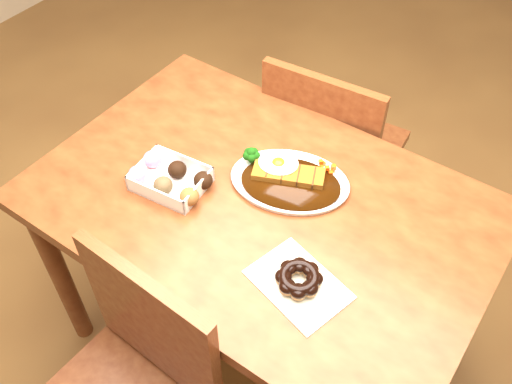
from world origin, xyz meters
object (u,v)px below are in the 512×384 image
Objects in this scene: donut_box at (170,178)px; pon_de_ring at (299,279)px; table at (261,224)px; chair_far at (330,150)px; katsu_curry_plate at (288,178)px.

donut_box is 0.87× the size of pon_de_ring.
chair_far is (-0.07, 0.54, -0.17)m from table.
katsu_curry_plate is at bearing 37.15° from donut_box.
katsu_curry_plate is at bearing 96.87° from chair_far.
table is at bearing -101.96° from katsu_curry_plate.
table is 3.21× the size of katsu_curry_plate.
chair_far reaches higher than table.
pon_de_ring reaches higher than table.
katsu_curry_plate is 1.67× the size of donut_box.
katsu_curry_plate is (0.02, 0.10, 0.11)m from table.
donut_box is at bearing -142.85° from katsu_curry_plate.
chair_far is at bearing 75.88° from donut_box.
chair_far is 0.81m from pon_de_ring.
table is 0.57m from chair_far.
donut_box is 0.46m from pon_de_ring.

